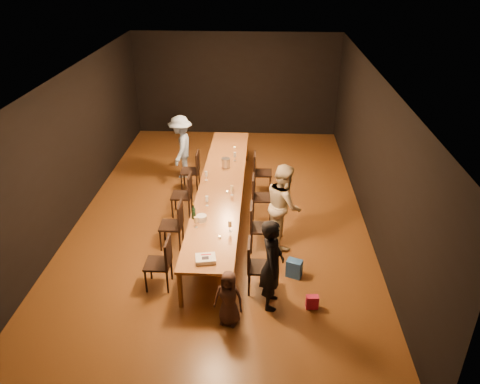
{
  "coord_description": "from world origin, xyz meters",
  "views": [
    {
      "loc": [
        0.85,
        -8.61,
        5.12
      ],
      "look_at": [
        0.43,
        -0.82,
        1.0
      ],
      "focal_mm": 35.0,
      "sensor_mm": 36.0,
      "label": 1
    }
  ],
  "objects_px": {
    "table": "(221,186)",
    "man_blue": "(181,147)",
    "chair_right_3": "(263,172)",
    "woman_birthday": "(272,264)",
    "chair_left_1": "(171,225)",
    "chair_right_1": "(261,227)",
    "child": "(229,298)",
    "chair_right_0": "(260,266)",
    "chair_left_3": "(190,171)",
    "birthday_cake": "(206,259)",
    "chair_left_2": "(182,195)",
    "chair_right_2": "(262,197)",
    "ice_bucket": "(226,163)",
    "chair_left_0": "(158,263)",
    "woman_tan": "(284,205)",
    "plate_stack": "(201,218)",
    "champagne_bottle": "(194,211)"
  },
  "relations": [
    {
      "from": "chair_right_0",
      "to": "chair_left_1",
      "type": "height_order",
      "value": "same"
    },
    {
      "from": "chair_right_1",
      "to": "child",
      "type": "relative_size",
      "value": 1.0
    },
    {
      "from": "chair_left_2",
      "to": "woman_birthday",
      "type": "relative_size",
      "value": 0.6
    },
    {
      "from": "chair_right_2",
      "to": "man_blue",
      "type": "distance_m",
      "value": 2.76
    },
    {
      "from": "chair_left_0",
      "to": "chair_right_3",
      "type": "bearing_deg",
      "value": -25.28
    },
    {
      "from": "chair_left_0",
      "to": "child",
      "type": "height_order",
      "value": "chair_left_0"
    },
    {
      "from": "chair_right_2",
      "to": "ice_bucket",
      "type": "relative_size",
      "value": 4.35
    },
    {
      "from": "chair_left_2",
      "to": "child",
      "type": "height_order",
      "value": "chair_left_2"
    },
    {
      "from": "birthday_cake",
      "to": "champagne_bottle",
      "type": "height_order",
      "value": "champagne_bottle"
    },
    {
      "from": "chair_left_2",
      "to": "chair_left_3",
      "type": "height_order",
      "value": "same"
    },
    {
      "from": "chair_right_0",
      "to": "chair_right_1",
      "type": "relative_size",
      "value": 1.0
    },
    {
      "from": "chair_left_1",
      "to": "woman_tan",
      "type": "distance_m",
      "value": 2.15
    },
    {
      "from": "chair_left_3",
      "to": "child",
      "type": "height_order",
      "value": "chair_left_3"
    },
    {
      "from": "birthday_cake",
      "to": "ice_bucket",
      "type": "xyz_separation_m",
      "value": [
        0.04,
        3.5,
        0.07
      ]
    },
    {
      "from": "table",
      "to": "chair_right_3",
      "type": "relative_size",
      "value": 6.45
    },
    {
      "from": "champagne_bottle",
      "to": "chair_right_2",
      "type": "bearing_deg",
      "value": 49.04
    },
    {
      "from": "chair_right_0",
      "to": "man_blue",
      "type": "xyz_separation_m",
      "value": [
        -2.0,
        4.27,
        0.31
      ]
    },
    {
      "from": "chair_left_0",
      "to": "child",
      "type": "bearing_deg",
      "value": -122.85
    },
    {
      "from": "birthday_cake",
      "to": "ice_bucket",
      "type": "relative_size",
      "value": 1.65
    },
    {
      "from": "plate_stack",
      "to": "chair_right_1",
      "type": "bearing_deg",
      "value": 14.63
    },
    {
      "from": "chair_right_0",
      "to": "chair_left_1",
      "type": "distance_m",
      "value": 2.08
    },
    {
      "from": "table",
      "to": "child",
      "type": "height_order",
      "value": "child"
    },
    {
      "from": "table",
      "to": "chair_left_2",
      "type": "xyz_separation_m",
      "value": [
        -0.85,
        0.0,
        -0.24
      ]
    },
    {
      "from": "woman_birthday",
      "to": "champagne_bottle",
      "type": "height_order",
      "value": "woman_birthday"
    },
    {
      "from": "woman_birthday",
      "to": "birthday_cake",
      "type": "relative_size",
      "value": 4.39
    },
    {
      "from": "woman_birthday",
      "to": "chair_left_2",
      "type": "bearing_deg",
      "value": 35.9
    },
    {
      "from": "chair_left_3",
      "to": "man_blue",
      "type": "xyz_separation_m",
      "value": [
        -0.3,
        0.67,
        0.31
      ]
    },
    {
      "from": "table",
      "to": "chair_right_3",
      "type": "distance_m",
      "value": 1.49
    },
    {
      "from": "child",
      "to": "ice_bucket",
      "type": "xyz_separation_m",
      "value": [
        -0.36,
        4.02,
        0.39
      ]
    },
    {
      "from": "woman_tan",
      "to": "chair_left_1",
      "type": "bearing_deg",
      "value": 86.73
    },
    {
      "from": "champagne_bottle",
      "to": "chair_right_3",
      "type": "bearing_deg",
      "value": 64.88
    },
    {
      "from": "plate_stack",
      "to": "child",
      "type": "bearing_deg",
      "value": -70.31
    },
    {
      "from": "chair_left_2",
      "to": "chair_right_3",
      "type": "bearing_deg",
      "value": -54.78
    },
    {
      "from": "chair_left_0",
      "to": "woman_tan",
      "type": "bearing_deg",
      "value": -55.29
    },
    {
      "from": "chair_right_1",
      "to": "birthday_cake",
      "type": "distance_m",
      "value": 1.74
    },
    {
      "from": "chair_left_2",
      "to": "man_blue",
      "type": "xyz_separation_m",
      "value": [
        -0.3,
        1.87,
        0.31
      ]
    },
    {
      "from": "chair_right_0",
      "to": "chair_right_2",
      "type": "distance_m",
      "value": 2.4
    },
    {
      "from": "chair_left_3",
      "to": "chair_left_1",
      "type": "bearing_deg",
      "value": -180.0
    },
    {
      "from": "chair_left_1",
      "to": "woman_birthday",
      "type": "xyz_separation_m",
      "value": [
        1.88,
        -1.55,
        0.31
      ]
    },
    {
      "from": "child",
      "to": "chair_left_0",
      "type": "bearing_deg",
      "value": 161.47
    },
    {
      "from": "chair_right_1",
      "to": "child",
      "type": "distance_m",
      "value": 2.05
    },
    {
      "from": "chair_right_1",
      "to": "chair_left_2",
      "type": "height_order",
      "value": "same"
    },
    {
      "from": "birthday_cake",
      "to": "ice_bucket",
      "type": "bearing_deg",
      "value": 79.41
    },
    {
      "from": "plate_stack",
      "to": "ice_bucket",
      "type": "bearing_deg",
      "value": 83.74
    },
    {
      "from": "table",
      "to": "man_blue",
      "type": "height_order",
      "value": "man_blue"
    },
    {
      "from": "child",
      "to": "birthday_cake",
      "type": "distance_m",
      "value": 0.73
    },
    {
      "from": "plate_stack",
      "to": "champagne_bottle",
      "type": "height_order",
      "value": "champagne_bottle"
    },
    {
      "from": "chair_right_3",
      "to": "woman_birthday",
      "type": "height_order",
      "value": "woman_birthday"
    },
    {
      "from": "chair_right_0",
      "to": "birthday_cake",
      "type": "distance_m",
      "value": 0.96
    },
    {
      "from": "chair_right_3",
      "to": "ice_bucket",
      "type": "distance_m",
      "value": 0.99
    }
  ]
}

